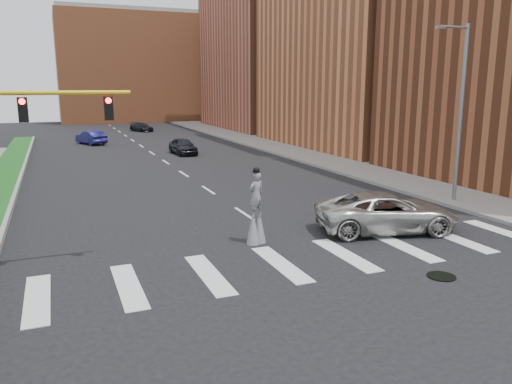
{
  "coord_description": "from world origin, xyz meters",
  "views": [
    {
      "loc": [
        -8.17,
        -13.76,
        5.99
      ],
      "look_at": [
        -0.6,
        5.0,
        1.7
      ],
      "focal_mm": 35.0,
      "sensor_mm": 36.0,
      "label": 1
    }
  ],
  "objects": [
    {
      "name": "sidewalk_right",
      "position": [
        12.5,
        25.0,
        0.09
      ],
      "size": [
        5.0,
        90.0,
        0.18
      ],
      "primitive_type": "cube",
      "color": "slate",
      "rests_on": "ground"
    },
    {
      "name": "building_mid",
      "position": [
        22.0,
        30.0,
        12.0
      ],
      "size": [
        16.0,
        22.0,
        24.0
      ],
      "primitive_type": "cube",
      "color": "#C1683C",
      "rests_on": "ground"
    },
    {
      "name": "ground_plane",
      "position": [
        0.0,
        0.0,
        0.0
      ],
      "size": [
        160.0,
        160.0,
        0.0
      ],
      "primitive_type": "plane",
      "color": "black",
      "rests_on": "ground"
    },
    {
      "name": "car_near",
      "position": [
        2.47,
        30.17,
        0.72
      ],
      "size": [
        2.03,
        4.37,
        1.45
      ],
      "primitive_type": "imported",
      "rotation": [
        0.0,
        0.0,
        0.08
      ],
      "color": "black",
      "rests_on": "ground"
    },
    {
      "name": "building_backdrop",
      "position": [
        6.0,
        78.0,
        9.0
      ],
      "size": [
        26.0,
        14.0,
        18.0
      ],
      "primitive_type": "cube",
      "color": "#C1683C",
      "rests_on": "ground"
    },
    {
      "name": "car_far",
      "position": [
        2.87,
        55.18,
        0.58
      ],
      "size": [
        3.16,
        4.33,
        1.16
      ],
      "primitive_type": "imported",
      "rotation": [
        0.0,
        0.0,
        0.43
      ],
      "color": "black",
      "rests_on": "ground"
    },
    {
      "name": "car_mid",
      "position": [
        -4.63,
        41.59,
        0.73
      ],
      "size": [
        3.1,
        4.7,
        1.46
      ],
      "primitive_type": "imported",
      "rotation": [
        0.0,
        0.0,
        3.53
      ],
      "color": "navy",
      "rests_on": "ground"
    },
    {
      "name": "building_far",
      "position": [
        22.0,
        54.0,
        10.0
      ],
      "size": [
        16.0,
        22.0,
        20.0
      ],
      "primitive_type": "cube",
      "color": "#AF5940",
      "rests_on": "ground"
    },
    {
      "name": "suv_crossing",
      "position": [
        4.53,
        3.0,
        0.82
      ],
      "size": [
        6.36,
        4.05,
        1.63
      ],
      "primitive_type": "imported",
      "rotation": [
        0.0,
        0.0,
        1.33
      ],
      "color": "#B5B2AB",
      "rests_on": "ground"
    },
    {
      "name": "streetlight",
      "position": [
        10.9,
        6.0,
        4.9
      ],
      "size": [
        2.05,
        0.2,
        9.0
      ],
      "color": "slate",
      "rests_on": "ground"
    },
    {
      "name": "manhole",
      "position": [
        3.0,
        -2.0,
        0.02
      ],
      "size": [
        0.9,
        0.9,
        0.04
      ],
      "primitive_type": "cylinder",
      "color": "black",
      "rests_on": "ground"
    },
    {
      "name": "grass_median",
      "position": [
        -11.5,
        20.0,
        0.12
      ],
      "size": [
        2.0,
        60.0,
        0.25
      ],
      "primitive_type": "cube",
      "color": "#164D1A",
      "rests_on": "ground"
    },
    {
      "name": "stilt_performer",
      "position": [
        -1.19,
        3.5,
        1.2
      ],
      "size": [
        0.83,
        0.62,
        3.01
      ],
      "rotation": [
        0.0,
        0.0,
        3.44
      ],
      "color": "#372216",
      "rests_on": "ground"
    },
    {
      "name": "median_curb",
      "position": [
        -10.45,
        20.0,
        0.14
      ],
      "size": [
        0.2,
        60.0,
        0.28
      ],
      "primitive_type": "cube",
      "color": "gray",
      "rests_on": "ground"
    }
  ]
}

